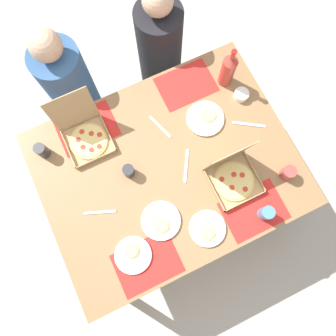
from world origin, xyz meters
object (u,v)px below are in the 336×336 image
(diner_right_seat, at_px, (160,54))
(plate_far_right, at_px, (133,255))
(pizza_box_corner_left, at_px, (85,134))
(pizza_box_center, at_px, (233,176))
(cup_spare, at_px, (288,173))
(cup_dark, at_px, (129,171))
(condiment_bowl, at_px, (241,95))
(plate_far_left, at_px, (205,118))
(soda_bottle, at_px, (228,70))
(diner_left_seat, at_px, (73,91))
(plate_near_left, at_px, (207,229))
(cup_clear_left, at_px, (42,151))
(plate_middle, at_px, (161,221))
(cup_red, at_px, (266,213))

(diner_right_seat, bearing_deg, plate_far_right, -121.13)
(pizza_box_corner_left, xyz_separation_m, pizza_box_center, (0.69, -0.61, 0.00))
(cup_spare, bearing_deg, cup_dark, 153.74)
(condiment_bowl, bearing_deg, cup_spare, -90.15)
(pizza_box_corner_left, height_order, plate_far_left, pizza_box_corner_left)
(cup_spare, height_order, condiment_bowl, cup_spare)
(diner_right_seat, bearing_deg, pizza_box_center, -91.39)
(soda_bottle, xyz_separation_m, cup_spare, (0.04, -0.71, -0.09))
(plate_far_left, height_order, cup_spare, cup_spare)
(cup_dark, relative_size, diner_left_seat, 0.07)
(plate_near_left, bearing_deg, plate_far_right, 173.05)
(condiment_bowl, relative_size, diner_left_seat, 0.08)
(diner_left_seat, bearing_deg, cup_clear_left, -123.10)
(plate_near_left, bearing_deg, cup_clear_left, 129.37)
(pizza_box_center, bearing_deg, condiment_bowl, 55.56)
(diner_left_seat, bearing_deg, plate_far_left, -44.13)
(diner_right_seat, bearing_deg, pizza_box_corner_left, -147.05)
(pizza_box_corner_left, distance_m, diner_left_seat, 0.54)
(cup_clear_left, relative_size, diner_right_seat, 0.09)
(pizza_box_center, distance_m, plate_far_left, 0.41)
(plate_far_right, bearing_deg, plate_middle, 24.47)
(cup_dark, bearing_deg, cup_red, -43.10)
(diner_right_seat, bearing_deg, soda_bottle, -64.22)
(cup_clear_left, bearing_deg, cup_spare, -30.82)
(soda_bottle, bearing_deg, plate_near_left, -123.91)
(diner_left_seat, relative_size, diner_right_seat, 1.00)
(plate_middle, bearing_deg, pizza_box_center, 6.06)
(cup_red, xyz_separation_m, condiment_bowl, (0.24, 0.72, -0.03))
(cup_dark, distance_m, diner_left_seat, 0.84)
(plate_middle, distance_m, diner_right_seat, 1.27)
(cup_spare, relative_size, condiment_bowl, 0.93)
(cup_spare, height_order, cup_dark, cup_spare)
(soda_bottle, distance_m, cup_spare, 0.72)
(cup_spare, distance_m, condiment_bowl, 0.57)
(diner_right_seat, bearing_deg, diner_left_seat, -180.00)
(cup_dark, bearing_deg, soda_bottle, 20.11)
(plate_far_left, relative_size, diner_left_seat, 0.21)
(pizza_box_center, bearing_deg, cup_clear_left, 146.75)
(plate_middle, bearing_deg, plate_far_left, 40.98)
(pizza_box_corner_left, bearing_deg, cup_dark, -65.47)
(cup_spare, bearing_deg, cup_clear_left, 149.18)
(plate_far_right, height_order, condiment_bowl, condiment_bowl)
(plate_far_left, xyz_separation_m, cup_red, (0.03, -0.68, 0.04))
(cup_spare, distance_m, diner_right_seat, 1.26)
(pizza_box_corner_left, bearing_deg, plate_near_left, -63.16)
(cup_clear_left, relative_size, diner_left_seat, 0.09)
(plate_near_left, bearing_deg, cup_red, -11.08)
(cup_spare, bearing_deg, condiment_bowl, 89.85)
(diner_right_seat, bearing_deg, cup_dark, -125.82)
(plate_far_left, relative_size, condiment_bowl, 2.52)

